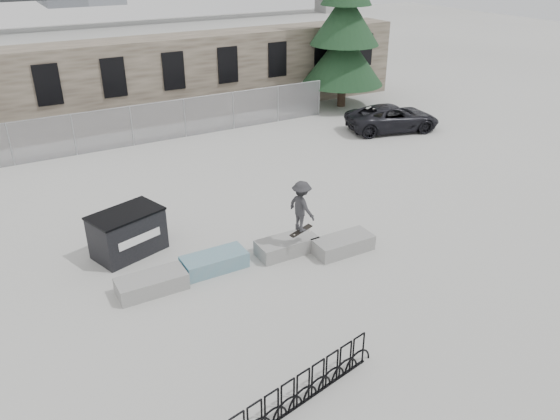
{
  "coord_description": "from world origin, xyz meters",
  "views": [
    {
      "loc": [
        -6.38,
        -13.59,
        9.18
      ],
      "look_at": [
        1.47,
        0.28,
        1.3
      ],
      "focal_mm": 35.0,
      "sensor_mm": 36.0,
      "label": 1
    }
  ],
  "objects_px": {
    "planter_center_left": "(214,261)",
    "dumpster": "(128,233)",
    "planter_far_left": "(152,283)",
    "suv": "(393,118)",
    "planter_offset": "(343,244)",
    "skateboarder": "(302,206)",
    "planter_center_right": "(287,245)",
    "bike_rack": "(303,388)",
    "spruce_tree": "(345,26)"
  },
  "relations": [
    {
      "from": "planter_far_left",
      "to": "planter_center_right",
      "type": "distance_m",
      "value": 4.51
    },
    {
      "from": "planter_far_left",
      "to": "dumpster",
      "type": "xyz_separation_m",
      "value": [
        0.04,
        2.48,
        0.47
      ]
    },
    {
      "from": "planter_center_right",
      "to": "suv",
      "type": "height_order",
      "value": "suv"
    },
    {
      "from": "planter_center_left",
      "to": "planter_offset",
      "type": "bearing_deg",
      "value": -14.7
    },
    {
      "from": "dumpster",
      "to": "suv",
      "type": "distance_m",
      "value": 16.88
    },
    {
      "from": "bike_rack",
      "to": "skateboarder",
      "type": "distance_m",
      "value": 6.4
    },
    {
      "from": "planter_offset",
      "to": "skateboarder",
      "type": "height_order",
      "value": "skateboarder"
    },
    {
      "from": "spruce_tree",
      "to": "planter_center_right",
      "type": "bearing_deg",
      "value": -130.85
    },
    {
      "from": "planter_far_left",
      "to": "planter_center_right",
      "type": "xyz_separation_m",
      "value": [
        4.51,
        -0.05,
        0.0
      ]
    },
    {
      "from": "planter_center_left",
      "to": "skateboarder",
      "type": "xyz_separation_m",
      "value": [
        2.72,
        -0.69,
        1.53
      ]
    },
    {
      "from": "dumpster",
      "to": "planter_center_right",
      "type": "bearing_deg",
      "value": -47.77
    },
    {
      "from": "bike_rack",
      "to": "spruce_tree",
      "type": "distance_m",
      "value": 24.79
    },
    {
      "from": "planter_center_right",
      "to": "spruce_tree",
      "type": "bearing_deg",
      "value": 49.15
    },
    {
      "from": "dumpster",
      "to": "skateboarder",
      "type": "relative_size",
      "value": 1.43
    },
    {
      "from": "dumpster",
      "to": "spruce_tree",
      "type": "xyz_separation_m",
      "value": [
        16.27,
        11.12,
        4.02
      ]
    },
    {
      "from": "suv",
      "to": "skateboarder",
      "type": "distance_m",
      "value": 14.21
    },
    {
      "from": "skateboarder",
      "to": "planter_far_left",
      "type": "bearing_deg",
      "value": 75.02
    },
    {
      "from": "planter_far_left",
      "to": "dumpster",
      "type": "height_order",
      "value": "dumpster"
    },
    {
      "from": "planter_far_left",
      "to": "spruce_tree",
      "type": "distance_m",
      "value": 21.71
    },
    {
      "from": "planter_far_left",
      "to": "planter_center_right",
      "type": "height_order",
      "value": "same"
    },
    {
      "from": "dumpster",
      "to": "bike_rack",
      "type": "relative_size",
      "value": 0.58
    },
    {
      "from": "planter_far_left",
      "to": "planter_center_left",
      "type": "relative_size",
      "value": 1.0
    },
    {
      "from": "planter_far_left",
      "to": "suv",
      "type": "bearing_deg",
      "value": 27.57
    },
    {
      "from": "suv",
      "to": "spruce_tree",
      "type": "bearing_deg",
      "value": 10.69
    },
    {
      "from": "planter_center_left",
      "to": "dumpster",
      "type": "height_order",
      "value": "dumpster"
    },
    {
      "from": "bike_rack",
      "to": "spruce_tree",
      "type": "height_order",
      "value": "spruce_tree"
    },
    {
      "from": "bike_rack",
      "to": "spruce_tree",
      "type": "xyz_separation_m",
      "value": [
        14.76,
        19.45,
        4.32
      ]
    },
    {
      "from": "planter_offset",
      "to": "bike_rack",
      "type": "xyz_separation_m",
      "value": [
        -4.61,
        -4.97,
        0.16
      ]
    },
    {
      "from": "dumpster",
      "to": "suv",
      "type": "relative_size",
      "value": 0.51
    },
    {
      "from": "bike_rack",
      "to": "suv",
      "type": "relative_size",
      "value": 0.89
    },
    {
      "from": "planter_far_left",
      "to": "planter_center_left",
      "type": "bearing_deg",
      "value": 5.76
    },
    {
      "from": "dumpster",
      "to": "skateboarder",
      "type": "xyz_separation_m",
      "value": [
        4.73,
        -2.97,
        1.06
      ]
    },
    {
      "from": "suv",
      "to": "dumpster",
      "type": "bearing_deg",
      "value": 125.37
    },
    {
      "from": "planter_center_left",
      "to": "skateboarder",
      "type": "height_order",
      "value": "skateboarder"
    },
    {
      "from": "planter_offset",
      "to": "spruce_tree",
      "type": "height_order",
      "value": "spruce_tree"
    },
    {
      "from": "planter_far_left",
      "to": "planter_offset",
      "type": "xyz_separation_m",
      "value": [
        6.16,
        -0.87,
        0.0
      ]
    },
    {
      "from": "suv",
      "to": "skateboarder",
      "type": "height_order",
      "value": "skateboarder"
    },
    {
      "from": "bike_rack",
      "to": "planter_far_left",
      "type": "bearing_deg",
      "value": 104.9
    },
    {
      "from": "planter_far_left",
      "to": "bike_rack",
      "type": "xyz_separation_m",
      "value": [
        1.55,
        -5.84,
        0.16
      ]
    },
    {
      "from": "spruce_tree",
      "to": "skateboarder",
      "type": "bearing_deg",
      "value": -129.33
    },
    {
      "from": "planter_center_right",
      "to": "spruce_tree",
      "type": "relative_size",
      "value": 0.17
    },
    {
      "from": "planter_center_left",
      "to": "spruce_tree",
      "type": "bearing_deg",
      "value": 43.22
    },
    {
      "from": "planter_center_left",
      "to": "skateboarder",
      "type": "relative_size",
      "value": 1.12
    },
    {
      "from": "planter_center_left",
      "to": "planter_offset",
      "type": "height_order",
      "value": "same"
    },
    {
      "from": "planter_center_right",
      "to": "suv",
      "type": "bearing_deg",
      "value": 36.25
    },
    {
      "from": "planter_center_right",
      "to": "skateboarder",
      "type": "xyz_separation_m",
      "value": [
        0.27,
        -0.43,
        1.53
      ]
    },
    {
      "from": "planter_center_left",
      "to": "planter_center_right",
      "type": "bearing_deg",
      "value": -5.94
    },
    {
      "from": "planter_center_right",
      "to": "skateboarder",
      "type": "distance_m",
      "value": 1.61
    },
    {
      "from": "suv",
      "to": "planter_center_left",
      "type": "bearing_deg",
      "value": 135.54
    },
    {
      "from": "planter_center_left",
      "to": "planter_offset",
      "type": "relative_size",
      "value": 1.0
    }
  ]
}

